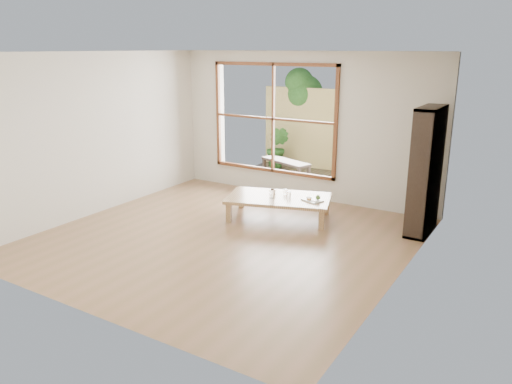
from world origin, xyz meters
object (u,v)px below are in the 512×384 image
(low_table, at_px, (279,199))
(food_tray, at_px, (313,199))
(bookshelf, at_px, (426,171))
(garden_bench, at_px, (286,163))

(low_table, height_order, food_tray, food_tray)
(low_table, bearing_deg, bookshelf, -2.91)
(garden_bench, bearing_deg, bookshelf, -7.52)
(bookshelf, distance_m, food_tray, 1.71)
(food_tray, bearing_deg, garden_bench, 148.06)
(low_table, distance_m, garden_bench, 2.49)
(bookshelf, distance_m, garden_bench, 3.66)
(low_table, xyz_separation_m, garden_bench, (-1.08, 2.24, 0.03))
(low_table, bearing_deg, food_tray, -8.43)
(food_tray, height_order, garden_bench, food_tray)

